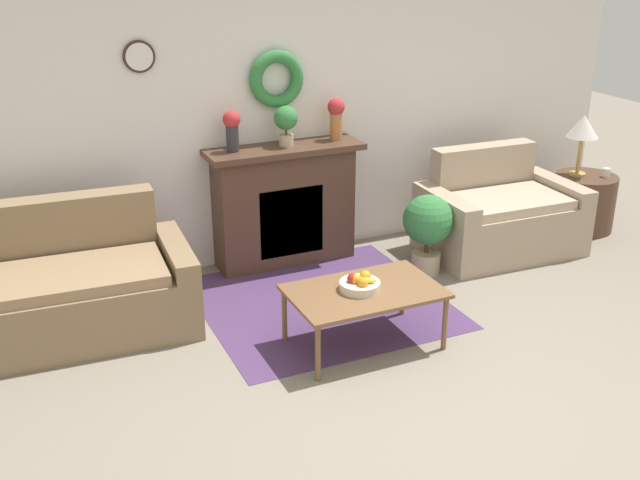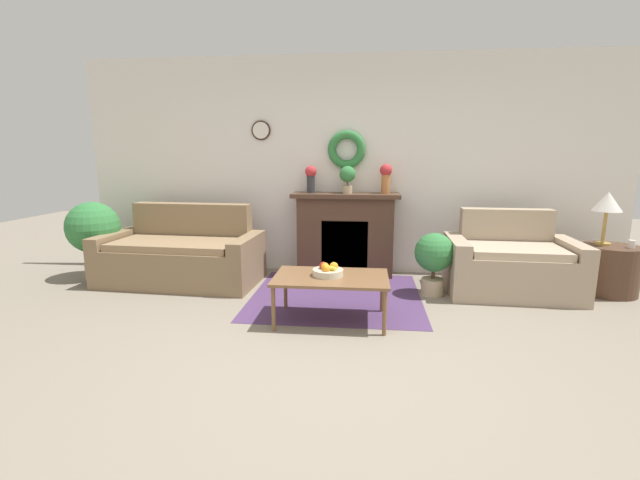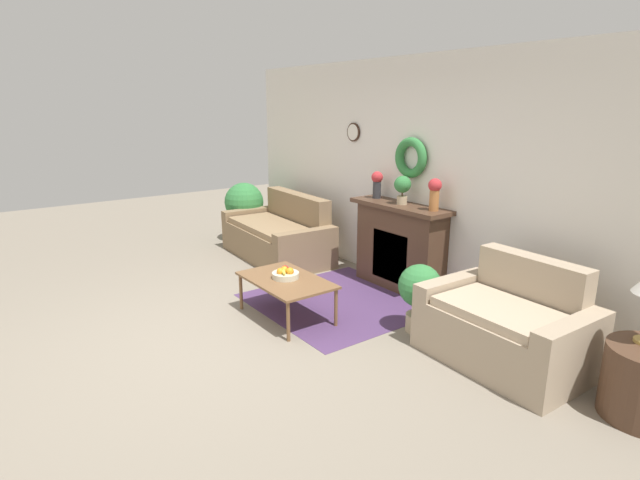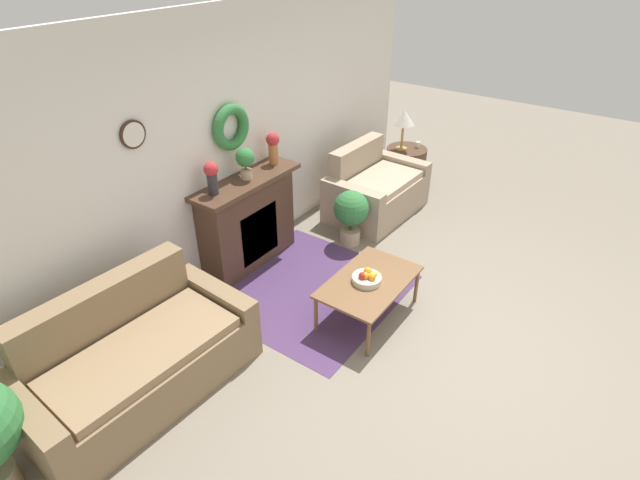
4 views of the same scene
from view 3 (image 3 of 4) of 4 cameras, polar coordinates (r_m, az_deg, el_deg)
ground_plane at (r=4.87m, az=-12.10°, el=-11.45°), size 16.00×16.00×0.00m
floor_rug at (r=5.69m, az=2.24°, el=-7.04°), size 1.80×1.74×0.01m
wall_back at (r=5.98m, az=11.11°, el=7.25°), size 6.80×0.17×2.70m
fireplace at (r=6.03m, az=9.07°, el=-0.67°), size 1.32×0.41×1.04m
couch_left at (r=7.23m, az=-4.73°, el=0.47°), size 1.87×1.02×0.91m
loveseat_right at (r=4.61m, az=20.53°, el=-9.29°), size 1.37×0.91×0.90m
coffee_table at (r=5.17m, az=-3.88°, el=-4.84°), size 1.03×0.64×0.42m
fruit_bowl at (r=5.17m, az=-3.98°, el=-3.87°), size 0.28×0.28×0.12m
vase_on_mantel_left at (r=6.19m, az=6.54°, el=6.53°), size 0.14×0.14×0.33m
vase_on_mantel_right at (r=5.56m, az=12.97°, el=5.38°), size 0.15×0.15×0.35m
potted_plant_on_mantel at (r=5.85m, az=9.41°, el=6.03°), size 0.20×0.20×0.33m
potted_plant_floor_by_couch at (r=8.16m, az=-8.67°, el=4.09°), size 0.62×0.62×0.94m
potted_plant_floor_by_loveseat at (r=4.93m, az=11.32°, el=-5.68°), size 0.42×0.42×0.68m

